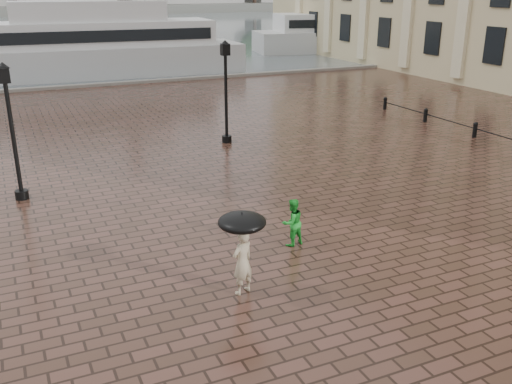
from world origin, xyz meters
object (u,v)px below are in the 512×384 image
at_px(child_pedestrian, 292,222).
at_px(ferry_near, 92,46).
at_px(adult_pedestrian, 242,262).
at_px(ferry_far, 358,30).
at_px(street_lamps, 33,100).

xyz_separation_m(child_pedestrian, ferry_near, (0.21, 33.94, 1.64)).
relative_size(adult_pedestrian, child_pedestrian, 1.18).
relative_size(adult_pedestrian, ferry_far, 0.07).
bearing_deg(ferry_near, adult_pedestrian, -91.30).
distance_m(child_pedestrian, ferry_far, 50.21).
distance_m(adult_pedestrian, ferry_far, 53.03).
bearing_deg(adult_pedestrian, ferry_far, -147.33).
bearing_deg(ferry_far, ferry_near, -156.21).
bearing_deg(ferry_near, ferry_far, 15.78).
height_order(adult_pedestrian, ferry_near, ferry_near).
bearing_deg(child_pedestrian, street_lamps, -75.98).
xyz_separation_m(child_pedestrian, ferry_far, (29.33, 40.73, 1.52)).
relative_size(street_lamps, child_pedestrian, 11.47).
height_order(adult_pedestrian, child_pedestrian, adult_pedestrian).
relative_size(adult_pedestrian, ferry_near, 0.07).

